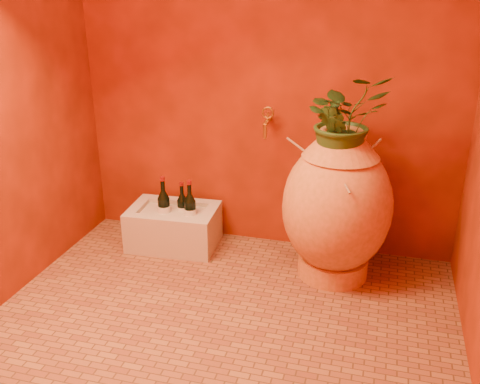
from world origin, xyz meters
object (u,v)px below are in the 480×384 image
(wine_bottle_b, at_px, (190,211))
(wall_tap, at_px, (267,120))
(wine_bottle_a, at_px, (182,208))
(amphora, at_px, (337,206))
(stone_basin, at_px, (174,227))
(wine_bottle_c, at_px, (164,208))

(wine_bottle_b, relative_size, wall_tap, 1.83)
(wine_bottle_a, xyz_separation_m, wine_bottle_b, (0.08, -0.05, 0.01))
(amphora, distance_m, wine_bottle_b, 1.00)
(wine_bottle_a, bearing_deg, wall_tap, 10.55)
(stone_basin, bearing_deg, wine_bottle_b, -0.52)
(wall_tap, bearing_deg, stone_basin, -165.52)
(wall_tap, bearing_deg, amphora, -27.55)
(amphora, xyz_separation_m, wall_tap, (-0.49, 0.26, 0.42))
(wine_bottle_c, height_order, wall_tap, wall_tap)
(stone_basin, bearing_deg, amphora, -5.21)
(wine_bottle_a, relative_size, wine_bottle_c, 0.85)
(wine_bottle_b, height_order, wall_tap, wall_tap)
(amphora, relative_size, wine_bottle_b, 2.76)
(stone_basin, xyz_separation_m, wine_bottle_a, (0.05, 0.05, 0.13))
(wine_bottle_a, bearing_deg, stone_basin, -132.39)
(wine_bottle_c, bearing_deg, wall_tap, 14.26)
(wine_bottle_a, bearing_deg, wine_bottle_c, -148.71)
(wine_bottle_a, relative_size, wine_bottle_b, 0.88)
(stone_basin, relative_size, wine_bottle_a, 2.05)
(amphora, bearing_deg, wine_bottle_a, 171.73)
(wine_bottle_c, relative_size, wall_tap, 1.90)
(amphora, height_order, wine_bottle_a, amphora)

